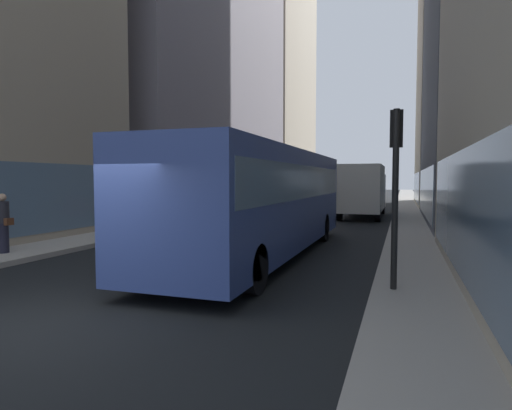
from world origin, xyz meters
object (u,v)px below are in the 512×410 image
Objects in this scene: car_yellow_taxi at (306,196)px; dalmatian_dog at (119,259)px; transit_bus at (264,195)px; car_red_coupe at (274,207)px; pedestrian_with_handbag at (3,223)px; box_truck at (363,189)px; car_black_suv at (365,193)px; traffic_light_near at (396,169)px; car_silver_sedan at (331,192)px; car_blue_hatchback at (352,197)px.

dalmatian_dog is (2.02, -28.68, -0.31)m from car_yellow_taxi.
transit_bus is 24.89m from car_yellow_taxi.
car_red_coupe is 12.72m from pedestrian_with_handbag.
dalmatian_dog is (0.42, -13.28, -0.31)m from car_red_coupe.
dalmatian_dog is (-3.58, -18.47, -1.15)m from box_truck.
transit_bus reaches higher than pedestrian_with_handbag.
transit_bus is at bearing -96.37° from box_truck.
car_yellow_taxi is 28.75m from dalmatian_dog.
traffic_light_near is at bearing -84.68° from car_black_suv.
traffic_light_near is at bearing 7.82° from dalmatian_dog.
pedestrian_with_handbag is 0.50× the size of traffic_light_near.
car_silver_sedan is at bearing 96.04° from transit_bus.
car_red_coupe is (-2.40, -13.88, -0.00)m from car_blue_hatchback.
car_blue_hatchback is 14.08m from car_red_coupe.
transit_bus is 2.50× the size of car_red_coupe.
transit_bus is 7.44m from pedestrian_with_handbag.
car_blue_hatchback is at bearing 100.44° from box_truck.
box_truck is at bearing -61.26° from car_yellow_taxi.
pedestrian_with_handbag is (-4.47, -11.91, 0.19)m from car_red_coupe.
car_silver_sedan is at bearing 100.59° from traffic_light_near.
box_truck is 4.44× the size of pedestrian_with_handbag.
transit_bus reaches higher than car_blue_hatchback.
dalmatian_dog is 5.10m from pedestrian_with_handbag.
car_yellow_taxi is 2.37× the size of pedestrian_with_handbag.
traffic_light_near reaches higher than pedestrian_with_handbag.
box_truck is (5.60, -10.21, 0.85)m from car_yellow_taxi.
transit_bus is 4.76m from dalmatian_dog.
car_yellow_taxi is at bearing 118.74° from box_truck.
transit_bus is 11.98× the size of dalmatian_dog.
car_black_suv is at bearing 87.20° from dalmatian_dog.
traffic_light_near is at bearing -79.41° from car_silver_sedan.
car_yellow_taxi is at bearing -108.70° from car_black_suv.
box_truck is at bearing -76.59° from car_silver_sedan.
car_black_suv is 1.20× the size of traffic_light_near.
car_blue_hatchback is 15.33m from car_silver_sedan.
car_red_coupe and car_yellow_taxi have the same top height.
traffic_light_near reaches higher than car_yellow_taxi.
box_truck is 18.85m from dalmatian_dog.
car_blue_hatchback is (0.00, 23.02, -0.95)m from transit_bus.
car_silver_sedan is 1.07× the size of car_yellow_taxi.
car_blue_hatchback is at bearing 85.83° from dalmatian_dog.
car_red_coupe is (-2.40, 9.14, -0.95)m from transit_bus.
car_silver_sedan is (-4.00, 14.80, -0.00)m from car_blue_hatchback.
traffic_light_near is at bearing -83.23° from box_truck.
car_black_suv and car_red_coupe have the same top height.
pedestrian_with_handbag is at bearing -158.09° from transit_bus.
pedestrian_with_handbag reaches higher than car_red_coupe.
car_silver_sedan is 0.93× the size of car_red_coupe.
pedestrian_with_handbag is at bearing -116.35° from box_truck.
car_red_coupe is at bearing 104.71° from transit_bus.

